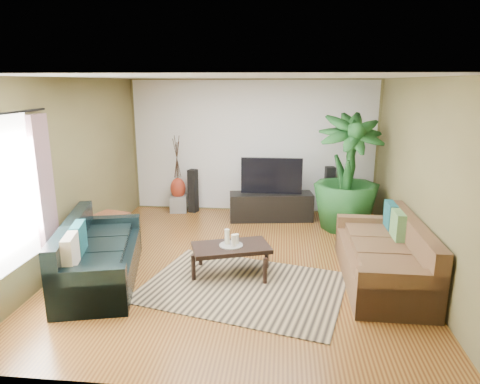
# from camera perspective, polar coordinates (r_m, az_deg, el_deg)

# --- Properties ---
(floor) EXTENTS (5.50, 5.50, 0.00)m
(floor) POSITION_cam_1_polar(r_m,az_deg,el_deg) (6.50, -0.18, -9.45)
(floor) COLOR #915E25
(floor) RESTS_ON ground
(ceiling) EXTENTS (5.50, 5.50, 0.00)m
(ceiling) POSITION_cam_1_polar(r_m,az_deg,el_deg) (5.94, -0.20, 15.10)
(ceiling) COLOR white
(ceiling) RESTS_ON ground
(wall_back) EXTENTS (5.00, 0.00, 5.00)m
(wall_back) POSITION_cam_1_polar(r_m,az_deg,el_deg) (8.77, 1.71, 6.06)
(wall_back) COLOR brown
(wall_back) RESTS_ON ground
(wall_front) EXTENTS (5.00, 0.00, 5.00)m
(wall_front) POSITION_cam_1_polar(r_m,az_deg,el_deg) (3.47, -5.04, -7.37)
(wall_front) COLOR brown
(wall_front) RESTS_ON ground
(wall_left) EXTENTS (0.00, 5.50, 5.50)m
(wall_left) POSITION_cam_1_polar(r_m,az_deg,el_deg) (6.81, -21.64, 2.57)
(wall_left) COLOR brown
(wall_left) RESTS_ON ground
(wall_right) EXTENTS (0.00, 5.50, 5.50)m
(wall_right) POSITION_cam_1_polar(r_m,az_deg,el_deg) (6.33, 22.95, 1.60)
(wall_right) COLOR brown
(wall_right) RESTS_ON ground
(backwall_panel) EXTENTS (4.90, 0.00, 4.90)m
(backwall_panel) POSITION_cam_1_polar(r_m,az_deg,el_deg) (8.76, 1.71, 6.05)
(backwall_panel) COLOR white
(backwall_panel) RESTS_ON ground
(window_pane) EXTENTS (0.00, 1.80, 1.80)m
(window_pane) POSITION_cam_1_polar(r_m,az_deg,el_deg) (5.45, -29.10, -0.48)
(window_pane) COLOR white
(window_pane) RESTS_ON ground
(curtain_far) EXTENTS (0.08, 0.35, 2.20)m
(curtain_far) POSITION_cam_1_polar(r_m,az_deg,el_deg) (6.09, -24.48, -0.96)
(curtain_far) COLOR gray
(curtain_far) RESTS_ON ground
(sofa_left) EXTENTS (1.38, 2.24, 0.85)m
(sofa_left) POSITION_cam_1_polar(r_m,az_deg,el_deg) (6.12, -18.10, -7.44)
(sofa_left) COLOR black
(sofa_left) RESTS_ON floor
(sofa_right) EXTENTS (1.00, 2.18, 0.85)m
(sofa_right) POSITION_cam_1_polar(r_m,az_deg,el_deg) (6.11, 18.40, -7.52)
(sofa_right) COLOR brown
(sofa_right) RESTS_ON floor
(area_rug) EXTENTS (2.92, 2.38, 0.01)m
(area_rug) POSITION_cam_1_polar(r_m,az_deg,el_deg) (5.79, 0.44, -12.54)
(area_rug) COLOR tan
(area_rug) RESTS_ON floor
(coffee_table) EXTENTS (1.18, 0.88, 0.43)m
(coffee_table) POSITION_cam_1_polar(r_m,az_deg,el_deg) (6.06, -1.18, -9.05)
(coffee_table) COLOR black
(coffee_table) RESTS_ON floor
(candle_tray) EXTENTS (0.33, 0.33, 0.01)m
(candle_tray) POSITION_cam_1_polar(r_m,az_deg,el_deg) (5.98, -1.19, -7.09)
(candle_tray) COLOR gray
(candle_tray) RESTS_ON coffee_table
(candle_tall) EXTENTS (0.07, 0.07, 0.21)m
(candle_tall) POSITION_cam_1_polar(r_m,az_deg,el_deg) (5.97, -1.74, -5.96)
(candle_tall) COLOR beige
(candle_tall) RESTS_ON candle_tray
(candle_mid) EXTENTS (0.07, 0.07, 0.16)m
(candle_mid) POSITION_cam_1_polar(r_m,az_deg,el_deg) (5.90, -0.86, -6.45)
(candle_mid) COLOR white
(candle_mid) RESTS_ON candle_tray
(candle_short) EXTENTS (0.07, 0.07, 0.13)m
(candle_short) POSITION_cam_1_polar(r_m,az_deg,el_deg) (6.00, -0.46, -6.25)
(candle_short) COLOR beige
(candle_short) RESTS_ON candle_tray
(tv_stand) EXTENTS (1.66, 0.70, 0.53)m
(tv_stand) POSITION_cam_1_polar(r_m,az_deg,el_deg) (8.39, 4.15, -1.94)
(tv_stand) COLOR black
(tv_stand) RESTS_ON floor
(television) EXTENTS (1.18, 0.06, 0.70)m
(television) POSITION_cam_1_polar(r_m,az_deg,el_deg) (8.26, 4.23, 2.19)
(television) COLOR black
(television) RESTS_ON tv_stand
(speaker_left) EXTENTS (0.21, 0.22, 0.90)m
(speaker_left) POSITION_cam_1_polar(r_m,az_deg,el_deg) (8.88, -6.28, 0.15)
(speaker_left) COLOR black
(speaker_left) RESTS_ON floor
(speaker_right) EXTENTS (0.20, 0.22, 1.01)m
(speaker_right) POSITION_cam_1_polar(r_m,az_deg,el_deg) (8.72, 11.80, 0.03)
(speaker_right) COLOR black
(speaker_right) RESTS_ON floor
(potted_plant) EXTENTS (1.34, 1.34, 2.10)m
(potted_plant) POSITION_cam_1_polar(r_m,az_deg,el_deg) (7.91, 14.12, 2.49)
(potted_plant) COLOR #184A1C
(potted_plant) RESTS_ON floor
(plant_pot) EXTENTS (0.39, 0.39, 0.30)m
(plant_pot) POSITION_cam_1_polar(r_m,az_deg,el_deg) (8.14, 13.73, -3.72)
(plant_pot) COLOR black
(plant_pot) RESTS_ON floor
(pedestal) EXTENTS (0.39, 0.39, 0.34)m
(pedestal) POSITION_cam_1_polar(r_m,az_deg,el_deg) (9.02, -8.19, -1.52)
(pedestal) COLOR gray
(pedestal) RESTS_ON floor
(vase) EXTENTS (0.31, 0.31, 0.44)m
(vase) POSITION_cam_1_polar(r_m,az_deg,el_deg) (8.94, -8.27, 0.49)
(vase) COLOR maroon
(vase) RESTS_ON pedestal
(side_table) EXTENTS (0.62, 0.62, 0.53)m
(side_table) POSITION_cam_1_polar(r_m,az_deg,el_deg) (7.40, -16.92, -4.87)
(side_table) COLOR brown
(side_table) RESTS_ON floor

